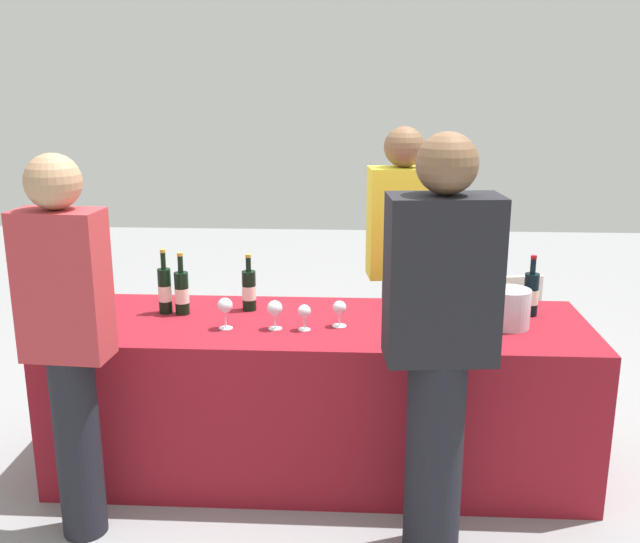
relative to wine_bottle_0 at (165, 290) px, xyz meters
The scene contains 18 objects.
ground_plane 1.19m from the wine_bottle_0, ahead, with size 12.00×12.00×0.00m, color gray.
tasting_table 0.93m from the wine_bottle_0, ahead, with size 2.58×0.80×0.78m, color maroon.
wine_bottle_0 is the anchor object (origin of this frame).
wine_bottle_1 0.09m from the wine_bottle_0, ahead, with size 0.07×0.07×0.31m.
wine_bottle_2 0.42m from the wine_bottle_0, ahead, with size 0.07×0.07×0.29m.
wine_bottle_3 1.48m from the wine_bottle_0, ahead, with size 0.08×0.08×0.33m.
wine_bottle_4 1.81m from the wine_bottle_0, ahead, with size 0.07×0.07×0.30m.
wine_glass_0 0.41m from the wine_bottle_0, 32.68° to the right, with size 0.07×0.07×0.15m.
wine_glass_1 0.61m from the wine_bottle_0, 20.29° to the right, with size 0.07×0.07×0.14m.
wine_glass_2 0.75m from the wine_bottle_0, 17.12° to the right, with size 0.06×0.06×0.12m.
wine_glass_3 0.89m from the wine_bottle_0, 10.28° to the right, with size 0.07×0.07×0.13m.
wine_glass_4 1.23m from the wine_bottle_0, 10.55° to the right, with size 0.06×0.06×0.14m.
wine_glass_5 1.33m from the wine_bottle_0, 11.09° to the right, with size 0.07×0.07×0.14m.
ice_bucket 1.67m from the wine_bottle_0, ahead, with size 0.20×0.20×0.18m, color silver.
server_pouring 1.35m from the wine_bottle_0, 26.84° to the left, with size 0.40×0.25×1.67m.
guest_0 0.73m from the wine_bottle_0, 107.09° to the right, with size 0.35×0.22×1.64m.
guest_1 1.48m from the wine_bottle_0, 29.96° to the right, with size 0.44×0.27×1.73m.
menu_board 2.05m from the wine_bottle_0, 26.04° to the left, with size 0.61×0.03×0.75m, color white.
Camera 1 is at (0.18, -3.30, 1.91)m, focal length 40.48 mm.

